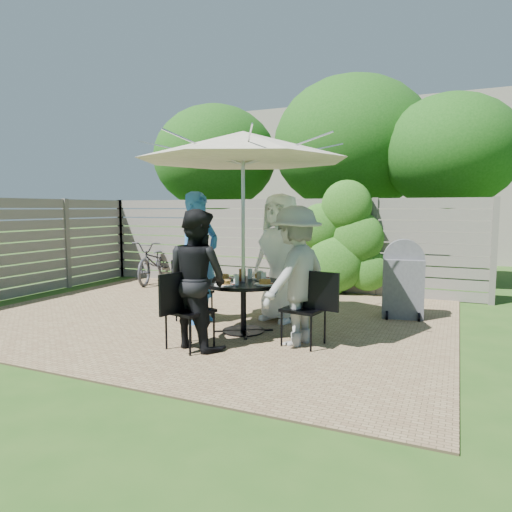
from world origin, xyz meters
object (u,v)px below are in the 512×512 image
at_px(chair_left, 193,304).
at_px(glass_back, 250,274).
at_px(chair_right, 305,324).
at_px(plate_right, 265,283).
at_px(chair_front, 189,326).
at_px(bicycle, 155,262).
at_px(person_back, 281,258).
at_px(glass_right, 264,277).
at_px(chair_back, 286,300).
at_px(person_right, 296,276).
at_px(patio_table, 243,297).
at_px(glass_front, 236,280).
at_px(syrup_jug, 242,275).
at_px(umbrella, 243,146).
at_px(person_left, 199,258).
at_px(person_front, 197,279).
at_px(coffee_cup, 260,276).
at_px(plate_front, 225,283).
at_px(plate_left, 223,277).
at_px(plate_back, 260,277).
at_px(bbq_grill, 403,282).

relative_size(chair_left, glass_back, 6.31).
relative_size(chair_right, plate_right, 3.55).
bearing_deg(chair_front, bicycle, 54.41).
relative_size(person_back, chair_front, 1.99).
xyz_separation_m(person_back, bicycle, (-3.82, 2.14, -0.46)).
relative_size(chair_front, glass_right, 6.71).
relative_size(chair_back, plate_right, 3.81).
relative_size(person_right, glass_right, 12.04).
bearing_deg(patio_table, plate_right, -15.34).
bearing_deg(chair_right, bicycle, -26.56).
bearing_deg(plate_right, glass_front, -149.84).
distance_m(glass_back, syrup_jug, 0.21).
height_order(chair_back, syrup_jug, chair_back).
relative_size(chair_front, person_right, 0.56).
bearing_deg(umbrella, person_left, 164.66).
distance_m(person_front, coffee_cup, 1.06).
bearing_deg(chair_back, person_right, 37.04).
bearing_deg(glass_right, glass_front, -128.34).
relative_size(chair_right, glass_right, 6.60).
relative_size(person_front, glass_front, 11.76).
bearing_deg(bicycle, chair_right, -51.08).
bearing_deg(umbrella, glass_front, -83.34).
distance_m(syrup_jug, coffee_cup, 0.23).
height_order(plate_right, coffee_cup, coffee_cup).
xyz_separation_m(chair_right, plate_front, (-1.03, -0.09, 0.44)).
distance_m(chair_front, plate_left, 1.12).
xyz_separation_m(person_left, glass_front, (0.83, -0.50, -0.19)).
bearing_deg(glass_back, plate_left, -149.84).
bearing_deg(plate_back, glass_front, -95.73).
bearing_deg(bicycle, plate_right, -53.47).
distance_m(chair_left, person_front, 1.39).
relative_size(chair_right, glass_back, 6.60).
height_order(person_back, bbq_grill, person_back).
bearing_deg(syrup_jug, glass_back, 86.75).
bearing_deg(person_back, plate_left, -113.45).
height_order(chair_right, plate_front, chair_right).
xyz_separation_m(plate_left, coffee_cup, (0.50, 0.09, 0.04)).
height_order(person_front, plate_back, person_front).
relative_size(person_back, plate_front, 7.18).
height_order(chair_back, plate_left, chair_back).
relative_size(patio_table, syrup_jug, 8.07).
bearing_deg(plate_right, chair_front, -125.75).
bearing_deg(patio_table, person_back, 74.66).
bearing_deg(chair_back, person_front, -3.61).
bearing_deg(plate_back, bbq_grill, 38.51).
bearing_deg(chair_right, patio_table, -6.61).
xyz_separation_m(chair_left, bbq_grill, (2.76, 1.48, 0.28)).
xyz_separation_m(person_left, bbq_grill, (2.63, 1.51, -0.40)).
height_order(umbrella, person_left, umbrella).
height_order(person_back, bicycle, person_back).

